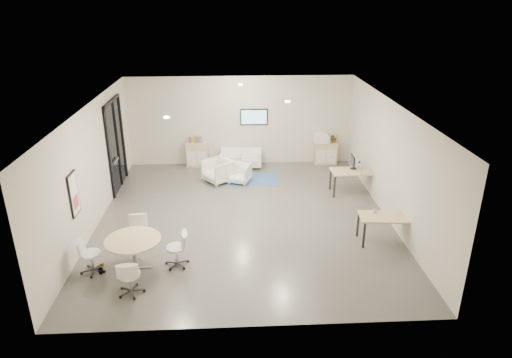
{
  "coord_description": "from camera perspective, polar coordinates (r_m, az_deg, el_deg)",
  "views": [
    {
      "loc": [
        -0.28,
        -11.42,
        5.85
      ],
      "look_at": [
        0.36,
        0.4,
        1.01
      ],
      "focal_mm": 32.0,
      "sensor_mm": 36.0,
      "label": 1
    }
  ],
  "objects": [
    {
      "name": "cup",
      "position": [
        11.94,
        14.63,
        -3.81
      ],
      "size": [
        0.14,
        0.12,
        0.11
      ],
      "primitive_type": "imported",
      "rotation": [
        0.0,
        0.0,
        0.37
      ],
      "color": "white",
      "rests_on": "desk_front"
    },
    {
      "name": "printer",
      "position": [
        16.75,
        8.16,
        5.13
      ],
      "size": [
        0.54,
        0.45,
        0.37
      ],
      "rotation": [
        0.0,
        0.0,
        0.02
      ],
      "color": "white",
      "rests_on": "sideboard_right"
    },
    {
      "name": "blue_rug",
      "position": [
        15.43,
        -0.44,
        -0.04
      ],
      "size": [
        1.79,
        1.26,
        0.01
      ],
      "primitive_type": "cube",
      "rotation": [
        0.0,
        0.0,
        -0.07
      ],
      "color": "#2E4C8D",
      "rests_on": "room_shell"
    },
    {
      "name": "desk_rear",
      "position": [
        14.48,
        12.2,
        0.77
      ],
      "size": [
        1.48,
        0.79,
        0.75
      ],
      "rotation": [
        0.0,
        0.0,
        0.05
      ],
      "color": "tan",
      "rests_on": "room_shell"
    },
    {
      "name": "desk_front",
      "position": [
        11.87,
        16.0,
        -4.8
      ],
      "size": [
        1.4,
        0.79,
        0.7
      ],
      "rotation": [
        0.0,
        0.0,
        -0.09
      ],
      "color": "tan",
      "rests_on": "room_shell"
    },
    {
      "name": "sideboard_left",
      "position": [
        16.65,
        -7.37,
        3.06
      ],
      "size": [
        0.78,
        0.41,
        0.88
      ],
      "color": "tan",
      "rests_on": "room_shell"
    },
    {
      "name": "monitor",
      "position": [
        14.5,
        12.0,
        2.13
      ],
      "size": [
        0.2,
        0.5,
        0.44
      ],
      "color": "black",
      "rests_on": "desk_rear"
    },
    {
      "name": "loveseat",
      "position": [
        16.52,
        -1.87,
        2.56
      ],
      "size": [
        1.51,
        0.84,
        0.55
      ],
      "rotation": [
        0.0,
        0.0,
        -0.07
      ],
      "color": "silver",
      "rests_on": "room_shell"
    },
    {
      "name": "plant_cabinet",
      "position": [
        16.84,
        9.76,
        4.96
      ],
      "size": [
        0.4,
        0.42,
        0.26
      ],
      "primitive_type": "imported",
      "rotation": [
        0.0,
        0.0,
        0.38
      ],
      "color": "#3F7F3F",
      "rests_on": "sideboard_right"
    },
    {
      "name": "plant_floor",
      "position": [
        11.01,
        -18.77,
        -10.84
      ],
      "size": [
        0.23,
        0.32,
        0.13
      ],
      "primitive_type": "imported",
      "rotation": [
        0.0,
        0.0,
        0.3
      ],
      "color": "#3F7F3F",
      "rests_on": "room_shell"
    },
    {
      "name": "sideboard_right",
      "position": [
        16.96,
        8.68,
        3.24
      ],
      "size": [
        0.82,
        0.4,
        0.82
      ],
      "color": "tan",
      "rests_on": "room_shell"
    },
    {
      "name": "meeting_chairs",
      "position": [
        10.79,
        -14.97,
        -8.9
      ],
      "size": [
        2.5,
        2.5,
        0.82
      ],
      "color": "white",
      "rests_on": "room_shell"
    },
    {
      "name": "round_table",
      "position": [
        10.66,
        -15.11,
        -7.67
      ],
      "size": [
        1.25,
        1.25,
        0.76
      ],
      "color": "tan",
      "rests_on": "room_shell"
    },
    {
      "name": "armchair_right",
      "position": [
        15.1,
        -2.12,
        0.82
      ],
      "size": [
        0.85,
        0.82,
        0.69
      ],
      "primitive_type": "imported",
      "rotation": [
        0.0,
        0.0,
        -0.35
      ],
      "color": "silver",
      "rests_on": "room_shell"
    },
    {
      "name": "wall_tv",
      "position": [
        16.42,
        -0.25,
        7.76
      ],
      "size": [
        0.98,
        0.06,
        0.58
      ],
      "color": "black",
      "rests_on": "room_shell"
    },
    {
      "name": "books",
      "position": [
        16.49,
        -7.59,
        4.88
      ],
      "size": [
        0.46,
        0.14,
        0.22
      ],
      "color": "red",
      "rests_on": "sideboard_left"
    },
    {
      "name": "armchair_left",
      "position": [
        15.17,
        -4.78,
        1.16
      ],
      "size": [
        1.11,
        1.12,
        0.84
      ],
      "primitive_type": "imported",
      "rotation": [
        0.0,
        0.0,
        -0.91
      ],
      "color": "silver",
      "rests_on": "room_shell"
    },
    {
      "name": "ceiling_spots",
      "position": [
        12.54,
        -2.68,
        9.9
      ],
      "size": [
        3.14,
        4.14,
        0.03
      ],
      "color": "#FFEAC6",
      "rests_on": "room_shell"
    },
    {
      "name": "artwork",
      "position": [
        11.34,
        -21.82,
        -1.78
      ],
      "size": [
        0.05,
        0.54,
        1.04
      ],
      "color": "black",
      "rests_on": "room_shell"
    },
    {
      "name": "glass_door",
      "position": [
        15.05,
        -17.11,
        4.42
      ],
      "size": [
        0.09,
        1.9,
        2.85
      ],
      "color": "black",
      "rests_on": "room_shell"
    },
    {
      "name": "room_shell",
      "position": [
        12.19,
        -1.57,
        1.8
      ],
      "size": [
        9.6,
        10.6,
        4.8
      ],
      "color": "#4E4D47",
      "rests_on": "ground"
    }
  ]
}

